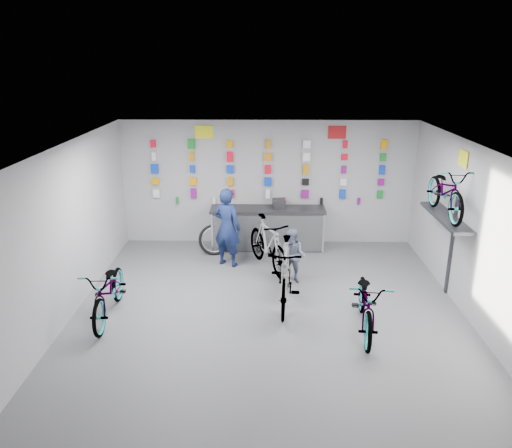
{
  "coord_description": "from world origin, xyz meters",
  "views": [
    {
      "loc": [
        -0.09,
        -7.7,
        4.39
      ],
      "look_at": [
        -0.24,
        1.4,
        1.33
      ],
      "focal_mm": 35.0,
      "sensor_mm": 36.0,
      "label": 1
    }
  ],
  "objects_px": {
    "counter": "(268,229)",
    "customer": "(293,256)",
    "bike_center": "(285,274)",
    "bike_right": "(366,302)",
    "clerk": "(227,227)",
    "bike_service": "(268,244)",
    "bike_left": "(109,291)"
  },
  "relations": [
    {
      "from": "bike_left",
      "to": "customer",
      "type": "height_order",
      "value": "customer"
    },
    {
      "from": "counter",
      "to": "customer",
      "type": "bearing_deg",
      "value": -75.23
    },
    {
      "from": "clerk",
      "to": "bike_right",
      "type": "bearing_deg",
      "value": 157.86
    },
    {
      "from": "bike_left",
      "to": "counter",
      "type": "bearing_deg",
      "value": 48.22
    },
    {
      "from": "counter",
      "to": "clerk",
      "type": "bearing_deg",
      "value": -130.77
    },
    {
      "from": "bike_left",
      "to": "customer",
      "type": "relative_size",
      "value": 1.7
    },
    {
      "from": "bike_left",
      "to": "bike_service",
      "type": "bearing_deg",
      "value": 35.24
    },
    {
      "from": "counter",
      "to": "bike_service",
      "type": "distance_m",
      "value": 1.25
    },
    {
      "from": "bike_right",
      "to": "bike_center",
      "type": "bearing_deg",
      "value": 151.73
    },
    {
      "from": "counter",
      "to": "bike_left",
      "type": "relative_size",
      "value": 1.42
    },
    {
      "from": "bike_right",
      "to": "counter",
      "type": "bearing_deg",
      "value": 119.44
    },
    {
      "from": "counter",
      "to": "bike_right",
      "type": "distance_m",
      "value": 4.11
    },
    {
      "from": "bike_left",
      "to": "bike_service",
      "type": "height_order",
      "value": "bike_service"
    },
    {
      "from": "customer",
      "to": "clerk",
      "type": "bearing_deg",
      "value": 169.27
    },
    {
      "from": "bike_right",
      "to": "bike_left",
      "type": "bearing_deg",
      "value": -178.68
    },
    {
      "from": "customer",
      "to": "counter",
      "type": "bearing_deg",
      "value": 125.73
    },
    {
      "from": "bike_center",
      "to": "customer",
      "type": "bearing_deg",
      "value": 84.14
    },
    {
      "from": "counter",
      "to": "bike_right",
      "type": "relative_size",
      "value": 1.39
    },
    {
      "from": "bike_right",
      "to": "customer",
      "type": "distance_m",
      "value": 2.2
    },
    {
      "from": "bike_right",
      "to": "clerk",
      "type": "height_order",
      "value": "clerk"
    },
    {
      "from": "bike_left",
      "to": "clerk",
      "type": "height_order",
      "value": "clerk"
    },
    {
      "from": "counter",
      "to": "bike_center",
      "type": "distance_m",
      "value": 2.89
    },
    {
      "from": "bike_right",
      "to": "bike_service",
      "type": "bearing_deg",
      "value": 128.89
    },
    {
      "from": "counter",
      "to": "clerk",
      "type": "relative_size",
      "value": 1.54
    },
    {
      "from": "bike_center",
      "to": "clerk",
      "type": "xyz_separation_m",
      "value": [
        -1.2,
        1.84,
        0.26
      ]
    },
    {
      "from": "customer",
      "to": "bike_center",
      "type": "bearing_deg",
      "value": -79.77
    },
    {
      "from": "counter",
      "to": "bike_left",
      "type": "distance_m",
      "value": 4.4
    },
    {
      "from": "bike_right",
      "to": "clerk",
      "type": "bearing_deg",
      "value": 138.61
    },
    {
      "from": "bike_center",
      "to": "bike_service",
      "type": "distance_m",
      "value": 1.65
    },
    {
      "from": "bike_center",
      "to": "customer",
      "type": "xyz_separation_m",
      "value": [
        0.19,
        0.99,
        -0.05
      ]
    },
    {
      "from": "counter",
      "to": "clerk",
      "type": "distance_m",
      "value": 1.41
    },
    {
      "from": "counter",
      "to": "bike_right",
      "type": "bearing_deg",
      "value": -66.69
    }
  ]
}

